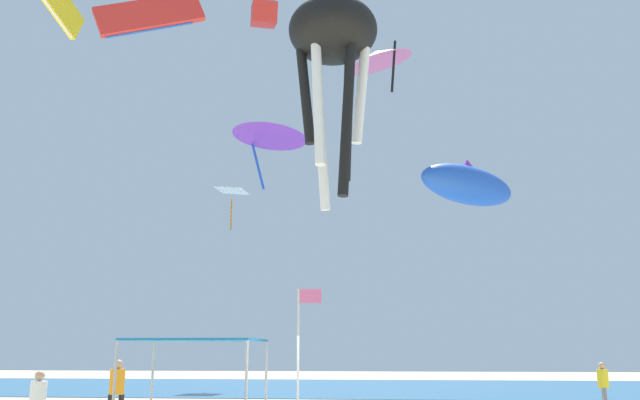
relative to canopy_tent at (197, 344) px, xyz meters
name	(u,v)px	position (x,y,z in m)	size (l,w,h in m)	color
ocean_strip	(355,387)	(3.03, 23.20, -2.30)	(110.00, 20.16, 0.03)	#28608C
canopy_tent	(197,344)	(0.00, 0.00, 0.00)	(3.33, 2.71, 2.44)	#B2B2B7
person_near_tent	(603,382)	(13.07, 9.24, -1.31)	(0.40, 0.45, 1.70)	slate
person_leftmost	(117,386)	(-3.15, 2.52, -1.22)	(0.44, 0.44, 1.87)	black
person_central	(38,400)	(-3.53, -1.37, -1.34)	(0.44, 0.39, 1.65)	slate
banner_flag	(301,348)	(2.88, -0.83, -0.12)	(0.61, 0.06, 3.65)	silver
kite_delta_pink	(377,57)	(4.81, 17.20, 16.03)	(5.33, 5.32, 3.66)	pink
kite_inflatable_blue	(468,185)	(9.06, 13.91, 7.61)	(5.85, 5.78, 2.28)	blue
kite_box_teal	(264,1)	(-0.89, 12.75, 17.33)	(1.62, 1.76, 2.86)	teal
kite_diamond_white	(232,193)	(-5.08, 24.34, 10.08)	(2.11, 2.12, 2.76)	white
kite_octopus_black	(333,41)	(3.34, 3.82, 10.43)	(3.28, 3.28, 7.40)	black
kite_parafoil_red	(150,15)	(-2.69, 2.10, 10.82)	(3.50, 1.60, 2.25)	red
kite_delta_purple	(270,131)	(-1.52, 18.63, 12.34)	(6.15, 6.13, 3.72)	purple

